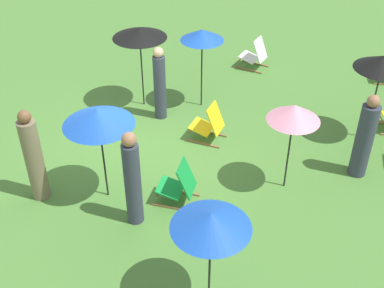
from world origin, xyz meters
TOP-DOWN VIEW (x-y plane):
  - ground_plane at (0.00, 0.00)m, footprint 40.00×40.00m
  - deckchair_1 at (-4.46, 1.79)m, footprint 0.67×0.86m
  - deckchair_3 at (-0.94, 1.33)m, footprint 0.60×0.83m
  - deckchair_7 at (1.08, 1.22)m, footprint 0.49×0.77m
  - umbrella_0 at (-2.27, 0.87)m, footprint 0.94×0.94m
  - umbrella_1 at (1.22, -0.07)m, footprint 1.20×1.20m
  - umbrella_2 at (3.03, 2.18)m, footprint 1.06×1.06m
  - umbrella_3 at (-1.80, 4.53)m, footprint 1.09×1.09m
  - umbrella_4 at (-1.99, -0.44)m, footprint 1.18×1.18m
  - umbrella_5 at (0.21, 3.01)m, footprint 0.91×0.91m
  - person_0 at (1.70, 0.63)m, footprint 0.39×0.39m
  - person_1 at (1.52, -1.22)m, footprint 0.44×0.44m
  - person_2 at (-1.56, 0.10)m, footprint 0.28×0.28m
  - person_3 at (-0.50, 4.32)m, footprint 0.34×0.34m

SIDE VIEW (x-z plane):
  - ground_plane at x=0.00m, z-range 0.00..0.00m
  - deckchair_1 at x=-4.46m, z-range -0.05..0.79m
  - deckchair_3 at x=-0.94m, z-range -0.05..0.79m
  - deckchair_7 at x=1.08m, z-range -0.05..0.79m
  - person_3 at x=-0.50m, z-range -0.05..1.65m
  - person_2 at x=-1.56m, z-range -0.03..1.65m
  - person_1 at x=1.52m, z-range -0.05..1.75m
  - person_0 at x=1.70m, z-range -0.02..1.76m
  - umbrella_2 at x=3.03m, z-range 0.73..2.43m
  - umbrella_5 at x=0.21m, z-range 0.72..2.45m
  - umbrella_1 at x=1.22m, z-range 0.76..2.59m
  - umbrella_0 at x=-2.27m, z-range 0.80..2.65m
  - umbrella_3 at x=-1.80m, z-range 0.80..2.67m
  - umbrella_4 at x=-1.99m, z-range 0.82..2.71m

